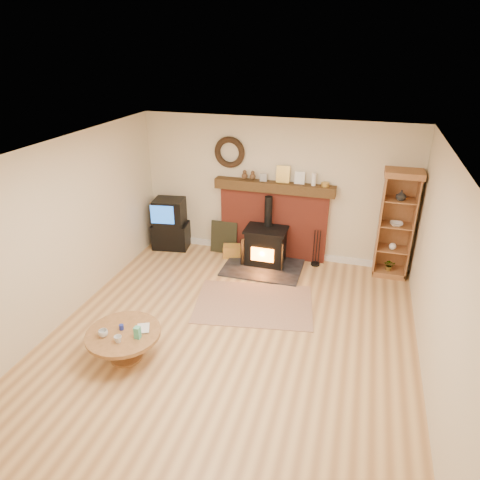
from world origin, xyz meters
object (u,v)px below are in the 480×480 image
(tv_unit, at_px, (170,225))
(coffee_table, at_px, (124,337))
(curio_cabinet, at_px, (396,224))
(wood_stove, at_px, (265,248))

(tv_unit, distance_m, coffee_table, 3.35)
(tv_unit, xyz_separation_m, coffee_table, (0.83, -3.24, -0.15))
(curio_cabinet, xyz_separation_m, coffee_table, (-3.34, -3.33, -0.62))
(tv_unit, height_order, curio_cabinet, curio_cabinet)
(tv_unit, bearing_deg, coffee_table, -75.65)
(curio_cabinet, relative_size, coffee_table, 1.99)
(tv_unit, bearing_deg, curio_cabinet, 1.18)
(wood_stove, height_order, coffee_table, wood_stove)
(wood_stove, relative_size, tv_unit, 1.39)
(wood_stove, height_order, tv_unit, wood_stove)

